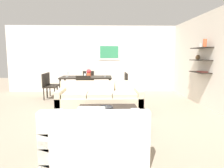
% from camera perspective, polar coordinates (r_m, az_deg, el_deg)
% --- Properties ---
extents(ground_plane, '(18.00, 18.00, 0.00)m').
position_cam_1_polar(ground_plane, '(5.23, -3.06, -8.47)').
color(ground_plane, gray).
extents(back_wall_unit, '(8.40, 0.09, 2.70)m').
position_cam_1_polar(back_wall_unit, '(8.56, -0.61, 7.03)').
color(back_wall_unit, silver).
rests_on(back_wall_unit, ground).
extents(right_wall_shelf_unit, '(0.34, 8.20, 2.70)m').
position_cam_1_polar(right_wall_shelf_unit, '(6.34, 25.66, 5.99)').
color(right_wall_shelf_unit, silver).
rests_on(right_wall_shelf_unit, ground).
extents(sofa_beige, '(2.20, 0.90, 0.78)m').
position_cam_1_polar(sofa_beige, '(5.49, -3.37, -4.57)').
color(sofa_beige, beige).
rests_on(sofa_beige, ground).
extents(loveseat_white, '(1.41, 0.90, 0.78)m').
position_cam_1_polar(loveseat_white, '(3.07, -4.55, -14.62)').
color(loveseat_white, silver).
rests_on(loveseat_white, ground).
extents(coffee_table, '(1.26, 0.91, 0.38)m').
position_cam_1_polar(coffee_table, '(4.31, -1.15, -9.42)').
color(coffee_table, black).
rests_on(coffee_table, ground).
extents(decorative_bowl, '(0.30, 0.30, 0.06)m').
position_cam_1_polar(decorative_bowl, '(4.21, -1.72, -6.68)').
color(decorative_bowl, black).
rests_on(decorative_bowl, coffee_table).
extents(dining_table, '(1.77, 0.90, 0.75)m').
position_cam_1_polar(dining_table, '(7.22, -7.21, 1.46)').
color(dining_table, black).
rests_on(dining_table, ground).
extents(dining_chair_foot, '(0.44, 0.44, 0.88)m').
position_cam_1_polar(dining_chair_foot, '(6.40, -7.89, -0.92)').
color(dining_chair_foot, black).
rests_on(dining_chair_foot, ground).
extents(dining_chair_left_far, '(0.44, 0.44, 0.88)m').
position_cam_1_polar(dining_chair_left_far, '(7.67, -16.69, 0.26)').
color(dining_chair_left_far, black).
rests_on(dining_chair_left_far, ground).
extents(dining_chair_left_near, '(0.44, 0.44, 0.88)m').
position_cam_1_polar(dining_chair_left_near, '(7.28, -17.50, -0.16)').
color(dining_chair_left_near, black).
rests_on(dining_chair_left_near, ground).
extents(dining_chair_head, '(0.44, 0.44, 0.88)m').
position_cam_1_polar(dining_chair_head, '(8.09, -6.63, 0.91)').
color(dining_chair_head, black).
rests_on(dining_chair_head, ground).
extents(dining_chair_right_near, '(0.44, 0.44, 0.88)m').
position_cam_1_polar(dining_chair_right_near, '(7.04, 3.18, -0.07)').
color(dining_chair_right_near, black).
rests_on(dining_chair_right_near, ground).
extents(dining_chair_right_far, '(0.44, 0.44, 0.88)m').
position_cam_1_polar(dining_chair_right_far, '(7.44, 2.91, 0.35)').
color(dining_chair_right_far, black).
rests_on(dining_chair_right_far, ground).
extents(wine_glass_right_near, '(0.07, 0.07, 0.19)m').
position_cam_1_polar(wine_glass_right_near, '(7.06, -1.95, 3.07)').
color(wine_glass_right_near, silver).
rests_on(wine_glass_right_near, dining_table).
extents(wine_glass_head, '(0.07, 0.07, 0.17)m').
position_cam_1_polar(wine_glass_head, '(7.59, -6.96, 3.26)').
color(wine_glass_head, silver).
rests_on(wine_glass_head, dining_table).
extents(wine_glass_right_far, '(0.07, 0.07, 0.17)m').
position_cam_1_polar(wine_glass_right_far, '(7.28, -1.95, 3.04)').
color(wine_glass_right_far, silver).
rests_on(wine_glass_right_far, dining_table).
extents(wine_glass_left_far, '(0.07, 0.07, 0.18)m').
position_cam_1_polar(wine_glass_left_far, '(7.41, -12.27, 3.03)').
color(wine_glass_left_far, silver).
rests_on(wine_glass_left_far, dining_table).
extents(wine_glass_foot, '(0.08, 0.08, 0.15)m').
position_cam_1_polar(wine_glass_foot, '(6.82, -7.54, 2.57)').
color(wine_glass_foot, silver).
rests_on(wine_glass_foot, dining_table).
extents(wine_glass_left_near, '(0.06, 0.06, 0.17)m').
position_cam_1_polar(wine_glass_left_near, '(7.19, -12.59, 2.86)').
color(wine_glass_left_near, silver).
rests_on(wine_glass_left_near, dining_table).
extents(centerpiece_vase, '(0.16, 0.16, 0.27)m').
position_cam_1_polar(centerpiece_vase, '(7.22, -6.51, 3.11)').
color(centerpiece_vase, '#D85933').
rests_on(centerpiece_vase, dining_table).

